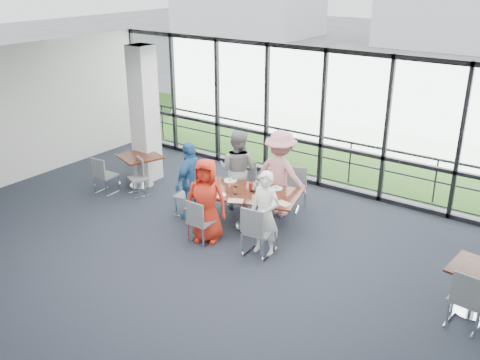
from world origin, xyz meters
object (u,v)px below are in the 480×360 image
Objects in this scene: side_table_right at (477,276)px; diner_far_right at (280,174)px; diner_near_left at (206,200)px; diner_far_left at (238,170)px; chair_main_fr at (289,190)px; structural_column at (145,114)px; chair_spare_lb at (138,178)px; main_table at (249,198)px; chair_main_end at (187,195)px; chair_main_nl at (202,222)px; chair_main_nr at (260,231)px; diner_end at (191,180)px; side_table_left at (140,160)px; diner_near_right at (265,213)px; chair_spare_r at (467,299)px; chair_main_fl at (240,184)px; chair_spare_la at (106,175)px.

side_table_right is 4.32m from diner_far_right.
diner_near_left is at bearing 72.15° from diner_far_right.
chair_main_fr is (0.96, 0.52, -0.41)m from diner_far_left.
structural_column reaches higher than chair_spare_lb.
diner_far_right is (0.19, 0.84, 0.27)m from main_table.
chair_main_fr is 1.03× the size of chair_main_end.
chair_main_nl is 1.16m from chair_main_nr.
diner_near_left is 0.41m from chair_main_nl.
chair_main_nl is at bearing -113.33° from diner_near_left.
chair_main_fr is 2.13m from chair_main_end.
chair_main_end reaches higher than main_table.
diner_far_left is 1.05m from diner_end.
side_table_left is 3.14m from diner_near_left.
chair_main_nr is (-0.03, -0.12, -0.31)m from diner_near_right.
diner_far_left is 0.93m from diner_far_right.
diner_near_left is 2.14m from chair_main_fr.
diner_end reaches higher than chair_main_fr.
diner_near_right is 0.87× the size of diner_far_right.
diner_near_left is at bearing -174.05° from chair_spare_r.
chair_main_fl is at bearing 12.06° from side_table_left.
chair_main_end is (-1.53, -1.14, -0.46)m from diner_far_right.
main_table is at bearing 56.50° from chair_main_fr.
main_table is 1.98× the size of side_table_left.
chair_spare_la reaches higher than side_table_left.
diner_near_left is 1.91× the size of chair_spare_la.
diner_far_left reaches higher than chair_main_fr.
chair_main_nl is (-1.16, -0.36, -0.35)m from diner_near_right.
side_table_left is 0.58m from chair_spare_lb.
chair_spare_lb is (-3.73, 0.54, -0.38)m from diner_near_right.
chair_main_end is at bearing 177.36° from main_table.
diner_near_right reaches higher than chair_main_nl.
main_table is 1.14m from chair_main_nr.
chair_main_nl is (-0.54, -1.88, -0.47)m from diner_far_right.
main_table is 1.34× the size of diner_near_left.
chair_main_nr is (1.13, 0.09, -0.34)m from diner_near_left.
chair_spare_lb reaches higher than side_table_left.
chair_spare_lb is (-2.20, -0.76, -0.46)m from diner_far_left.
chair_spare_lb is (0.55, -0.86, -1.20)m from structural_column.
diner_near_right is at bearing -55.07° from main_table.
side_table_left is 1.29× the size of chair_spare_la.
diner_end is at bearing 23.61° from chair_main_fr.
side_table_left is 1.17× the size of chair_main_nr.
chair_main_nr is 2.19m from chair_main_end.
chair_spare_la reaches higher than side_table_right.
chair_main_fl reaches higher than main_table.
chair_main_fl is 3.08m from chair_spare_la.
structural_column is 3.54× the size of chair_main_fr.
structural_column is at bearing -119.88° from chair_main_end.
diner_near_right is 2.21m from chair_main_fl.
diner_near_left is 1.18m from chair_main_nr.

